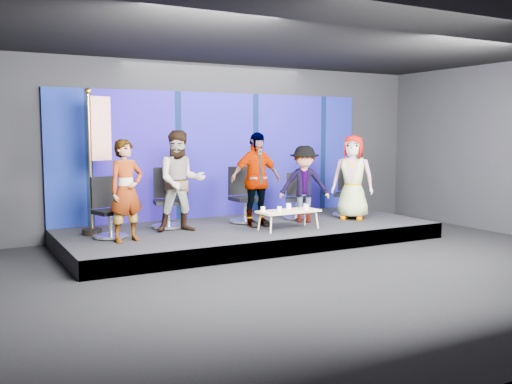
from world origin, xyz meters
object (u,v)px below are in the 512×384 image
Objects in this scene: mug_e at (305,206)px; coffee_table at (288,212)px; panelist_c at (256,179)px; chair_d at (296,204)px; chair_c at (244,204)px; chair_e at (347,199)px; flag_stand at (97,158)px; mug_b at (279,209)px; mug_d at (306,207)px; mug_c at (289,206)px; panelist_d at (304,184)px; panelist_b at (181,181)px; panelist_a at (126,191)px; panelist_e at (353,177)px; mug_a at (263,209)px; chair_b at (168,208)px; chair_a at (109,218)px.

coffee_table is at bearing -169.94° from mug_e.
chair_d is at bearing 18.71° from panelist_c.
chair_e is at bearing -7.72° from chair_c.
mug_b is at bearing -45.59° from flag_stand.
mug_c is at bearing 141.01° from mug_d.
chair_d is at bearing 67.09° from mug_e.
panelist_c is 1.08m from panelist_d.
chair_c is at bearing 119.12° from mug_d.
panelist_b is 2.72m from chair_d.
panelist_b reaches higher than chair_e.
panelist_d is 1.03m from coffee_table.
panelist_e reaches higher than panelist_a.
mug_a is at bearing -116.21° from chair_e.
chair_e is at bearing 13.35° from panelist_b.
coffee_table is at bearing -5.34° from mug_a.
panelist_e is (3.61, -0.33, -0.05)m from panelist_b.
chair_d is 1.36m from coffee_table.
panelist_b is 1.71× the size of chair_e.
panelist_e is at bearing -1.25° from chair_b.
coffee_table is 0.52m from mug_a.
mug_d is at bearing -82.21° from chair_d.
mug_d is (-1.47, -0.51, -0.45)m from panelist_e.
panelist_a is at bearing -84.12° from chair_a.
panelist_e is (2.15, -0.20, -0.03)m from panelist_c.
panelist_e is 2.16m from mug_b.
panelist_e is at bearing -19.88° from chair_c.
chair_d is at bearing -167.86° from panelist_e.
panelist_d is (3.65, 0.29, -0.08)m from panelist_a.
mug_a is at bearing -108.12° from panelist_c.
panelist_a is at bearing -146.02° from panelist_b.
panelist_e is 0.68× the size of flag_stand.
chair_b is 0.74m from panelist_b.
chair_c is 1.18m from chair_d.
panelist_e is at bearing -30.61° from flag_stand.
panelist_c is 1.68× the size of chair_e.
chair_b is 0.95× the size of coffee_table.
panelist_b is at bearing 157.10° from coffee_table.
coffee_table is 11.57× the size of mug_d.
panelist_c is at bearing 118.48° from coffee_table.
panelist_a is 1.41× the size of coffee_table.
chair_d is 0.62× the size of panelist_d.
chair_c reaches higher than mug_b.
coffee_table is 12.38× the size of mug_b.
chair_b reaches higher than chair_e.
mug_c is at bearing -40.20° from flag_stand.
panelist_c is 2.16m from panelist_e.
flag_stand reaches higher than mug_b.
chair_a is 0.92× the size of chair_b.
panelist_a is 3.66m from panelist_d.
chair_e is 0.62× the size of panelist_e.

